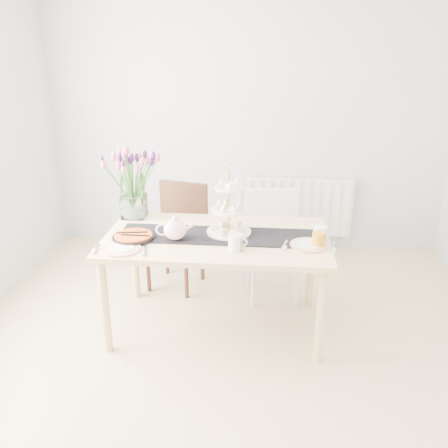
# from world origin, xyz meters

# --- Properties ---
(room_shell) EXTENTS (4.50, 4.50, 4.50)m
(room_shell) POSITION_xyz_m (0.00, 0.00, 1.30)
(room_shell) COLOR tan
(room_shell) RESTS_ON ground
(radiator) EXTENTS (1.20, 0.08, 0.60)m
(radiator) POSITION_xyz_m (0.50, 2.19, 0.45)
(radiator) COLOR white
(radiator) RESTS_ON room_shell
(dining_table) EXTENTS (1.60, 0.90, 0.75)m
(dining_table) POSITION_xyz_m (-0.13, 0.61, 0.67)
(dining_table) COLOR tan
(dining_table) RESTS_ON ground
(chair_brown) EXTENTS (0.55, 0.55, 0.91)m
(chair_brown) POSITION_xyz_m (-0.54, 1.32, 0.53)
(chair_brown) COLOR #352013
(chair_brown) RESTS_ON ground
(chair_white) EXTENTS (0.50, 0.50, 0.91)m
(chair_white) POSITION_xyz_m (0.28, 1.19, 0.53)
(chair_white) COLOR silver
(chair_white) RESTS_ON ground
(table_runner) EXTENTS (1.40, 0.35, 0.01)m
(table_runner) POSITION_xyz_m (-0.13, 0.61, 0.75)
(table_runner) COLOR black
(table_runner) RESTS_ON dining_table
(tulip_vase) EXTENTS (0.65, 0.65, 0.56)m
(tulip_vase) POSITION_xyz_m (-0.82, 0.95, 1.11)
(tulip_vase) COLOR silver
(tulip_vase) RESTS_ON dining_table
(cake_stand) EXTENTS (0.32, 0.32, 0.47)m
(cake_stand) POSITION_xyz_m (-0.05, 0.67, 0.89)
(cake_stand) COLOR gold
(cake_stand) RESTS_ON dining_table
(teapot) EXTENTS (0.28, 0.24, 0.17)m
(teapot) POSITION_xyz_m (-0.41, 0.51, 0.83)
(teapot) COLOR white
(teapot) RESTS_ON dining_table
(cream_jug) EXTENTS (0.13, 0.13, 0.10)m
(cream_jug) POSITION_xyz_m (0.60, 0.62, 0.80)
(cream_jug) COLOR white
(cream_jug) RESTS_ON dining_table
(tart_tin) EXTENTS (0.30, 0.30, 0.04)m
(tart_tin) POSITION_xyz_m (-0.71, 0.50, 0.77)
(tart_tin) COLOR black
(tart_tin) RESTS_ON dining_table
(mug_grey) EXTENTS (0.11, 0.11, 0.09)m
(mug_grey) POSITION_xyz_m (0.03, 0.38, 0.80)
(mug_grey) COLOR slate
(mug_grey) RESTS_ON dining_table
(mug_white) EXTENTS (0.11, 0.11, 0.11)m
(mug_white) POSITION_xyz_m (0.02, 0.38, 0.81)
(mug_white) COLOR silver
(mug_white) RESTS_ON dining_table
(mug_orange) EXTENTS (0.12, 0.12, 0.10)m
(mug_orange) POSITION_xyz_m (0.58, 0.49, 0.80)
(mug_orange) COLOR orange
(mug_orange) RESTS_ON dining_table
(plate_left) EXTENTS (0.32, 0.32, 0.01)m
(plate_left) POSITION_xyz_m (-0.74, 0.32, 0.76)
(plate_left) COLOR white
(plate_left) RESTS_ON dining_table
(plate_right) EXTENTS (0.31, 0.31, 0.01)m
(plate_right) POSITION_xyz_m (0.51, 0.49, 0.76)
(plate_right) COLOR silver
(plate_right) RESTS_ON dining_table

